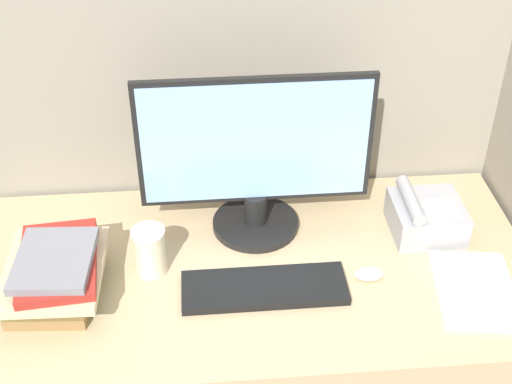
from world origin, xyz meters
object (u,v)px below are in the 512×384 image
keyboard (264,288)px  desk_telephone (425,216)px  coffee_cup (150,251)px  book_stack (55,274)px  monitor (255,160)px  mouse (369,274)px

keyboard → desk_telephone: size_ratio=2.18×
coffee_cup → book_stack: bearing=-163.5°
monitor → desk_telephone: bearing=-7.8°
monitor → coffee_cup: size_ratio=4.68×
book_stack → desk_telephone: 0.98m
keyboard → mouse: size_ratio=5.49×
book_stack → desk_telephone: size_ratio=1.63×
keyboard → desk_telephone: (0.46, 0.20, 0.04)m
monitor → keyboard: size_ratio=1.49×
keyboard → mouse: mouse is taller
monitor → book_stack: bearing=-155.9°
monitor → desk_telephone: size_ratio=3.25×
mouse → book_stack: 0.77m
mouse → monitor: bearing=138.6°
keyboard → book_stack: book_stack is taller
monitor → book_stack: (-0.51, -0.23, -0.15)m
mouse → coffee_cup: coffee_cup is taller
monitor → book_stack: size_ratio=1.99×
keyboard → desk_telephone: bearing=23.3°
monitor → coffee_cup: bearing=-150.4°
monitor → keyboard: bearing=-90.2°
keyboard → book_stack: (-0.50, 0.03, 0.06)m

